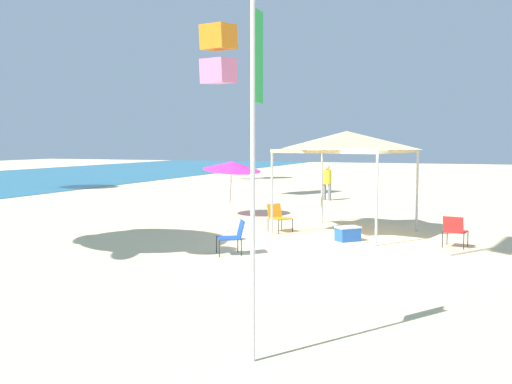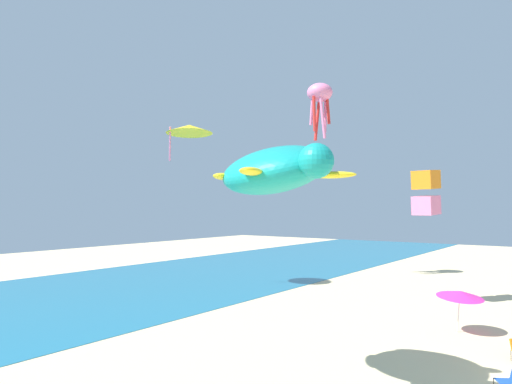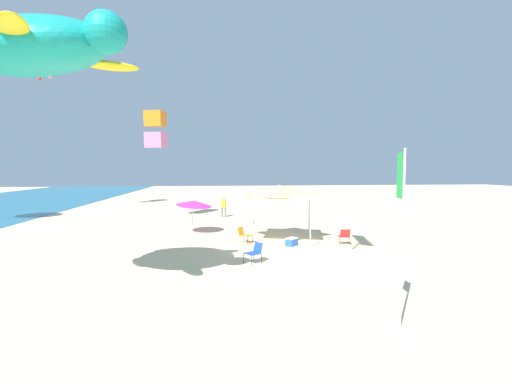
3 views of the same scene
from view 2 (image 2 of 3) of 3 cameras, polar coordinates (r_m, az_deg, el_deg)
name	(u,v)px [view 2 (image 2 of 3)]	position (r m, az deg, el deg)	size (l,w,h in m)	color
ocean_strip	(78,295)	(34.09, -20.70, -11.60)	(120.00, 20.40, 0.02)	teal
beach_umbrella	(460,294)	(24.41, 23.39, -11.23)	(2.13, 2.12, 2.15)	silver
folding_chair_left_of_tent	(509,379)	(17.80, 28.25, -19.25)	(0.77, 0.80, 0.82)	black
kite_delta_yellow	(189,129)	(34.99, -8.06, 7.52)	(4.80, 4.80, 2.74)	yellow
kite_turtle_teal	(275,170)	(15.44, 2.36, 2.66)	(5.12, 5.20, 2.23)	teal
kite_octopus_pink	(320,96)	(40.20, 7.70, 11.45)	(2.11, 2.11, 4.68)	pink
kite_box_orange	(426,193)	(30.45, 19.82, -0.06)	(1.57, 1.52, 2.76)	orange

